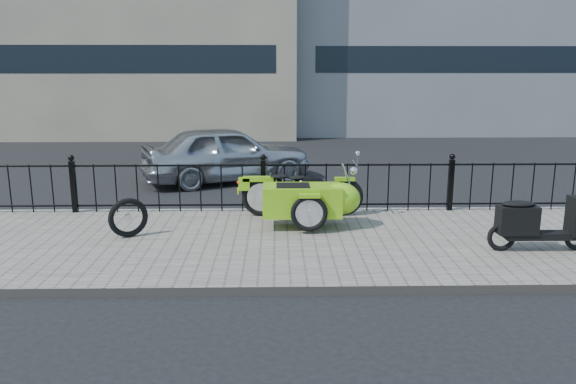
{
  "coord_description": "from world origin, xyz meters",
  "views": [
    {
      "loc": [
        0.24,
        -8.88,
        2.79
      ],
      "look_at": [
        0.43,
        -0.1,
        0.8
      ],
      "focal_mm": 35.0,
      "sensor_mm": 36.0,
      "label": 1
    }
  ],
  "objects_px": {
    "scooter": "(534,223)",
    "sedan_car": "(227,154)",
    "spare_tire": "(128,218)",
    "motorcycle_sidecar": "(312,198)"
  },
  "relations": [
    {
      "from": "sedan_car",
      "to": "spare_tire",
      "type": "bearing_deg",
      "value": 144.3
    },
    {
      "from": "scooter",
      "to": "sedan_car",
      "type": "xyz_separation_m",
      "value": [
        -4.97,
        5.71,
        0.16
      ]
    },
    {
      "from": "scooter",
      "to": "sedan_car",
      "type": "height_order",
      "value": "sedan_car"
    },
    {
      "from": "scooter",
      "to": "sedan_car",
      "type": "distance_m",
      "value": 7.57
    },
    {
      "from": "motorcycle_sidecar",
      "to": "scooter",
      "type": "distance_m",
      "value": 3.47
    },
    {
      "from": "spare_tire",
      "to": "scooter",
      "type": "bearing_deg",
      "value": -7.41
    },
    {
      "from": "motorcycle_sidecar",
      "to": "sedan_car",
      "type": "bearing_deg",
      "value": 112.82
    },
    {
      "from": "spare_tire",
      "to": "sedan_car",
      "type": "height_order",
      "value": "sedan_car"
    },
    {
      "from": "motorcycle_sidecar",
      "to": "spare_tire",
      "type": "xyz_separation_m",
      "value": [
        -2.95,
        -0.62,
        -0.16
      ]
    },
    {
      "from": "scooter",
      "to": "spare_tire",
      "type": "distance_m",
      "value": 6.16
    }
  ]
}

